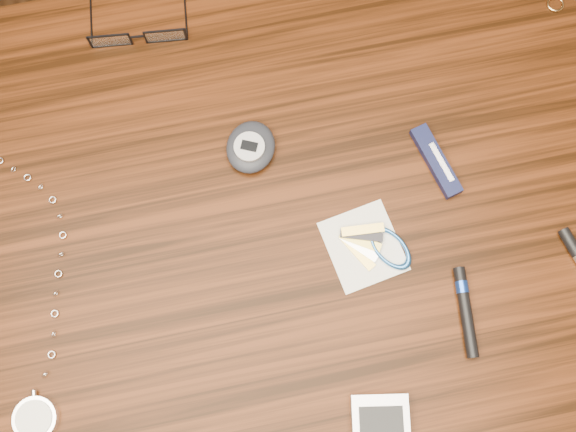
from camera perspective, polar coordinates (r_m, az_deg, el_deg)
name	(u,v)px	position (r m, az deg, el deg)	size (l,w,h in m)	color
ground	(270,315)	(1.55, -1.46, -7.86)	(3.80, 3.80, 0.00)	#472814
desk	(257,258)	(0.91, -2.47, -3.34)	(1.00, 0.70, 0.75)	#3C1A09
eyeglasses	(138,33)	(0.91, -11.79, 13.95)	(0.13, 0.13, 0.03)	black
gold_ring	(555,4)	(0.97, 20.37, 15.43)	(0.02, 0.02, 0.00)	#E8B26D
pocket_watch	(36,408)	(0.83, -19.29, -14.12)	(0.08, 0.32, 0.01)	white
pedometer	(251,147)	(0.83, -2.97, 5.46)	(0.08, 0.08, 0.03)	black
notepad_keys	(376,246)	(0.81, 6.99, -2.38)	(0.11, 0.10, 0.01)	white
pocket_knife	(436,161)	(0.85, 11.63, 4.27)	(0.04, 0.09, 0.01)	#0E1335
black_blue_pen	(465,309)	(0.81, 13.84, -7.13)	(0.02, 0.10, 0.01)	black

